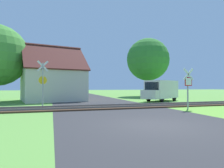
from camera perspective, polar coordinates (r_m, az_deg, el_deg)
The scene contains 8 objects.
ground_plane at distance 8.60m, azimuth 12.59°, elevation -11.45°, with size 160.00×160.00×0.00m, color #5B933D.
road_asphalt at distance 10.37m, azimuth 7.06°, elevation -9.60°, with size 8.16×80.00×0.01m, color #2D2D30.
rail_track at distance 15.01m, azimuth -0.72°, elevation -6.62°, with size 60.00×2.60×0.22m.
stop_sign_near at distance 14.95m, azimuth 20.90°, elevation -0.28°, with size 0.88×0.16×2.90m.
crossing_sign_far at distance 16.62m, azimuth -19.17°, elevation 1.05°, with size 0.87×0.20×3.66m.
house at distance 23.43m, azimuth -16.61°, elevation 0.12°, with size 7.73×7.79×6.25m.
tree_far at distance 33.19m, azimuth 10.21°, elevation 6.88°, with size 6.87×6.87×9.41m.
mail_truck at distance 22.37m, azimuth 13.81°, elevation -1.61°, with size 5.16×4.09×2.24m.
Camera 1 is at (-4.15, -7.36, 1.61)m, focal length 32.00 mm.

